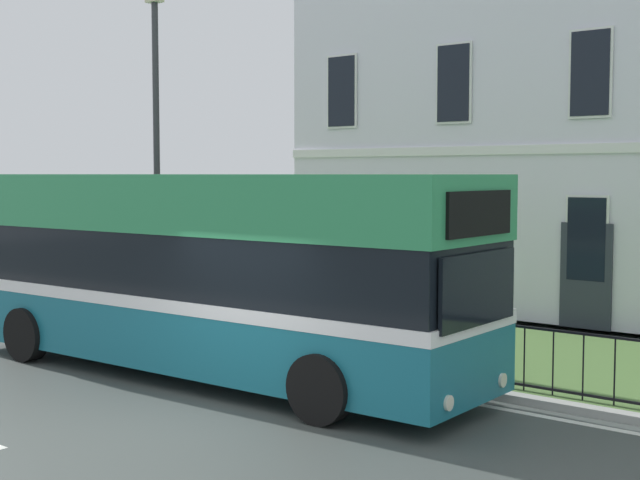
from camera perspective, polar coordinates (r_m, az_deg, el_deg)
ground_plane at (r=12.56m, az=-5.98°, el=-11.18°), size 60.00×56.00×0.18m
iron_verge_railing at (r=14.13m, az=8.09°, el=-6.79°), size 19.93×0.04×0.97m
single_decker_bus at (r=14.63m, az=-7.52°, el=-1.96°), size 10.10×2.80×3.32m
street_lamp_post at (r=19.55m, az=-10.54°, el=6.89°), size 0.36×0.24×7.24m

